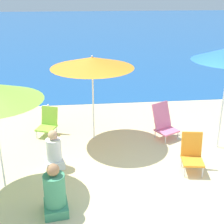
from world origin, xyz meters
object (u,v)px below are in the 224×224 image
(beach_chair_orange, at_px, (192,152))
(seagull, at_px, (45,107))
(beach_umbrella_orange, at_px, (92,62))
(beach_chair_pink, at_px, (164,122))
(beach_chair_lime, at_px, (48,122))
(person_seated_far, at_px, (54,152))
(person_seated_near, at_px, (55,193))

(beach_chair_orange, bearing_deg, seagull, 141.42)
(beach_umbrella_orange, height_order, beach_chair_pink, beach_umbrella_orange)
(beach_chair_orange, bearing_deg, beach_chair_lime, 155.46)
(person_seated_far, relative_size, seagull, 2.99)
(beach_umbrella_orange, distance_m, seagull, 2.87)
(beach_chair_lime, bearing_deg, seagull, 119.95)
(beach_umbrella_orange, bearing_deg, seagull, 125.38)
(beach_chair_lime, xyz_separation_m, person_seated_near, (0.35, -2.96, 0.04))
(beach_umbrella_orange, distance_m, person_seated_near, 3.09)
(beach_umbrella_orange, bearing_deg, person_seated_near, -106.09)
(person_seated_far, bearing_deg, seagull, 81.89)
(beach_umbrella_orange, distance_m, beach_chair_lime, 1.92)
(beach_chair_orange, bearing_deg, beach_umbrella_orange, 148.19)
(beach_umbrella_orange, relative_size, seagull, 7.49)
(beach_chair_pink, relative_size, beach_chair_lime, 1.23)
(beach_umbrella_orange, xyz_separation_m, beach_chair_pink, (1.68, -0.09, -1.46))
(beach_chair_lime, height_order, seagull, beach_chair_lime)
(beach_umbrella_orange, relative_size, beach_chair_lime, 2.99)
(beach_umbrella_orange, relative_size, person_seated_far, 2.50)
(beach_chair_lime, xyz_separation_m, person_seated_far, (0.25, -1.56, 0.00))
(beach_chair_pink, xyz_separation_m, person_seated_near, (-2.43, -2.52, -0.03))
(person_seated_near, distance_m, person_seated_far, 1.41)
(beach_chair_lime, bearing_deg, beach_chair_pink, 12.36)
(beach_chair_lime, bearing_deg, person_seated_far, -59.50)
(beach_umbrella_orange, relative_size, person_seated_near, 2.24)
(beach_chair_pink, height_order, beach_chair_lime, beach_chair_pink)
(beach_chair_pink, bearing_deg, person_seated_near, -162.30)
(beach_chair_lime, bearing_deg, person_seated_near, -61.68)
(person_seated_far, bearing_deg, beach_chair_orange, -25.06)
(beach_chair_lime, bearing_deg, beach_umbrella_orange, 3.49)
(beach_chair_pink, bearing_deg, beach_umbrella_orange, 148.69)
(beach_chair_orange, height_order, person_seated_far, person_seated_far)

